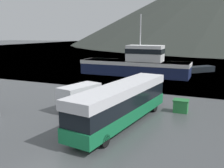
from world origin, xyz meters
TOP-DOWN VIEW (x-y plane):
  - water_surface at (0.00, 139.89)m, footprint 240.00×240.00m
  - tour_bus at (0.95, 8.45)m, footprint 4.14×12.79m
  - delivery_van at (-4.08, 11.01)m, footprint 3.30×6.51m
  - fishing_boat at (-5.40, 32.12)m, footprint 19.33×4.92m
  - storage_bin at (4.95, 13.49)m, footprint 1.42×1.18m
  - small_boat at (4.05, 39.94)m, footprint 6.76×6.94m
  - mooring_bollard at (-7.30, 18.38)m, footprint 0.34×0.34m

SIDE VIEW (x-z plane):
  - water_surface at x=0.00m, z-range 0.00..0.00m
  - mooring_bollard at x=-7.30m, z-range 0.04..0.96m
  - small_boat at x=4.05m, z-range 0.00..1.09m
  - storage_bin at x=4.95m, z-range 0.01..1.23m
  - delivery_van at x=-4.08m, z-range 0.07..2.50m
  - tour_bus at x=0.95m, z-range 0.21..3.52m
  - fishing_boat at x=-5.40m, z-range -3.28..7.25m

